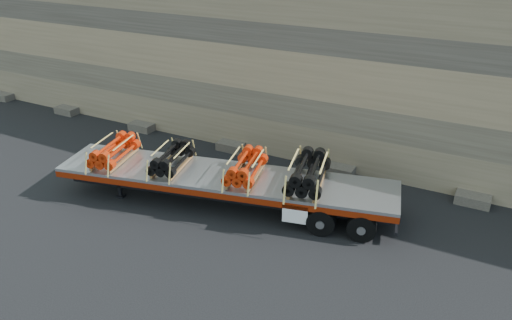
{
  "coord_description": "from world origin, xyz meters",
  "views": [
    {
      "loc": [
        7.35,
        -12.57,
        9.1
      ],
      "look_at": [
        -0.09,
        1.53,
        1.49
      ],
      "focal_mm": 35.0,
      "sensor_mm": 36.0,
      "label": 1
    }
  ],
  "objects_px": {
    "bundle_midrear": "(246,167)",
    "bundle_rear": "(308,173)",
    "bundle_midfront": "(172,159)",
    "trailer": "(224,189)",
    "bundle_front": "(114,151)"
  },
  "relations": [
    {
      "from": "bundle_front",
      "to": "bundle_rear",
      "type": "bearing_deg",
      "value": -0.0
    },
    {
      "from": "bundle_midrear",
      "to": "bundle_rear",
      "type": "bearing_deg",
      "value": -0.0
    },
    {
      "from": "trailer",
      "to": "bundle_midrear",
      "type": "distance_m",
      "value": 1.25
    },
    {
      "from": "bundle_midfront",
      "to": "bundle_rear",
      "type": "xyz_separation_m",
      "value": [
        4.75,
        1.06,
        0.07
      ]
    },
    {
      "from": "bundle_front",
      "to": "bundle_midfront",
      "type": "xyz_separation_m",
      "value": [
        2.22,
        0.49,
        -0.02
      ]
    },
    {
      "from": "trailer",
      "to": "bundle_front",
      "type": "height_order",
      "value": "bundle_front"
    },
    {
      "from": "trailer",
      "to": "bundle_midrear",
      "type": "relative_size",
      "value": 5.65
    },
    {
      "from": "bundle_front",
      "to": "bundle_midrear",
      "type": "relative_size",
      "value": 1.0
    },
    {
      "from": "bundle_midrear",
      "to": "bundle_rear",
      "type": "relative_size",
      "value": 0.87
    },
    {
      "from": "bundle_midrear",
      "to": "bundle_rear",
      "type": "height_order",
      "value": "bundle_rear"
    },
    {
      "from": "trailer",
      "to": "bundle_midfront",
      "type": "xyz_separation_m",
      "value": [
        -1.89,
        -0.42,
        0.95
      ]
    },
    {
      "from": "bundle_midfront",
      "to": "bundle_midrear",
      "type": "distance_m",
      "value": 2.73
    },
    {
      "from": "bundle_midfront",
      "to": "bundle_midrear",
      "type": "relative_size",
      "value": 0.96
    },
    {
      "from": "bundle_midfront",
      "to": "bundle_rear",
      "type": "distance_m",
      "value": 4.87
    },
    {
      "from": "bundle_front",
      "to": "bundle_midfront",
      "type": "bearing_deg",
      "value": -0.0
    }
  ]
}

